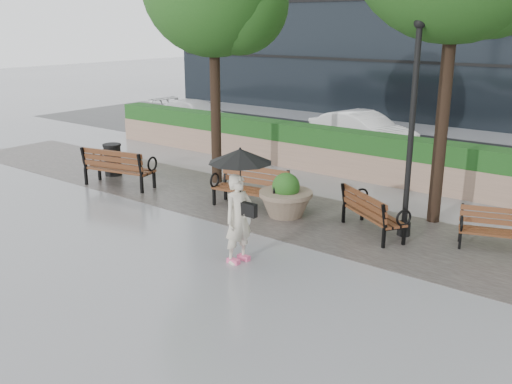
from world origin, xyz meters
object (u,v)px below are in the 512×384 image
Objects in this scene: bench_1 at (250,196)px; pedestrian at (239,195)px; trash_bin at (113,161)px; bench_2 at (372,221)px; lamppost at (410,144)px; bench_3 at (499,238)px; car_left at (197,116)px; bench_0 at (119,175)px; car_right at (362,131)px; planter_left at (286,199)px.

pedestrian is (1.87, -2.67, 1.04)m from bench_1.
pedestrian is at bearing -20.49° from trash_bin.
bench_2 is 0.40× the size of lamppost.
bench_3 is 5.30m from pedestrian.
car_left reaches higher than trash_bin.
bench_0 is 0.47× the size of lamppost.
bench_3 is at bearing -124.05° from car_right.
planter_left is at bearing 36.53° from bench_2.
car_left is (-13.88, 5.90, 0.39)m from bench_3.
bench_0 is 1.10× the size of bench_1.
bench_2 is 1.85m from lamppost.
lamppost reaches higher than bench_3.
trash_bin is 0.21× the size of car_left.
car_left is at bearing 143.88° from planter_left.
bench_2 is 8.36m from trash_bin.
bench_3 is 0.36× the size of lamppost.
car_left is 1.98× the size of pedestrian.
bench_1 is at bearing 178.11° from bench_0.
trash_bin is at bearing -154.18° from car_left.
bench_0 is 8.09m from lamppost.
lamppost reaches higher than pedestrian.
trash_bin is (-8.35, -0.26, 0.17)m from bench_2.
bench_1 is at bearing 35.48° from bench_2.
car_left is (-3.11, 6.88, 0.18)m from trash_bin.
pedestrian reaches higher than car_left.
bench_1 is 0.88× the size of pedestrian.
trash_bin is 0.20× the size of lamppost.
bench_1 is 5.68m from bench_3.
bench_1 is at bearing 0.41° from trash_bin.
lamppost is at bearing 3.67° from trash_bin.
trash_bin is at bearing 163.72° from car_right.
bench_2 is 0.83× the size of pedestrian.
bench_0 is 4.10m from bench_1.
car_left is at bearing 132.78° from bench_1.
bench_1 is at bearing -171.91° from lamppost.
bench_1 reaches higher than bench_2.
bench_2 is 2.02× the size of trash_bin.
bench_0 is 1.17× the size of bench_2.
car_right is (-1.02, 7.76, 0.38)m from bench_1.
trash_bin is at bearing 172.77° from bench_1.
bench_0 is 0.52× the size of car_right.
bench_1 is at bearing -178.08° from planter_left.
bench_0 is 0.49× the size of car_left.
bench_0 is 0.97× the size of pedestrian.
lamppost is 2.06× the size of pedestrian.
bench_2 is 2.53m from bench_3.
bench_1 is 10.74m from car_left.
bench_3 is (5.60, 0.94, -0.05)m from bench_1.
car_right is at bearing -29.46° from bench_2.
trash_bin is (-10.78, -0.98, 0.21)m from bench_3.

